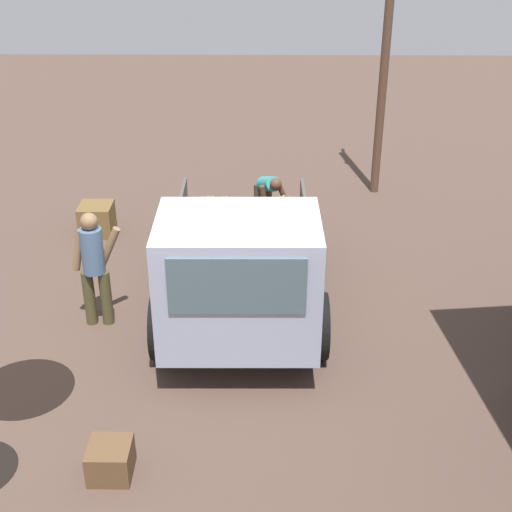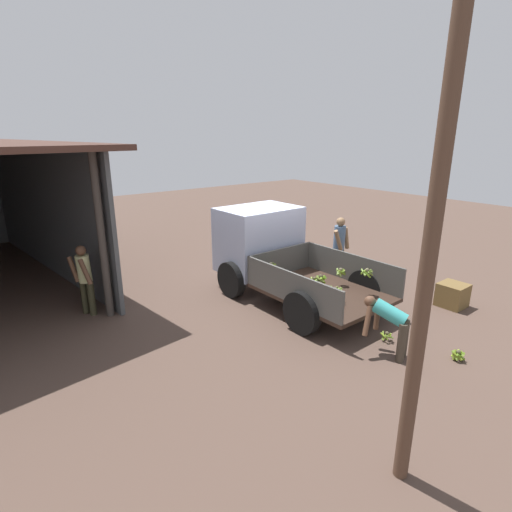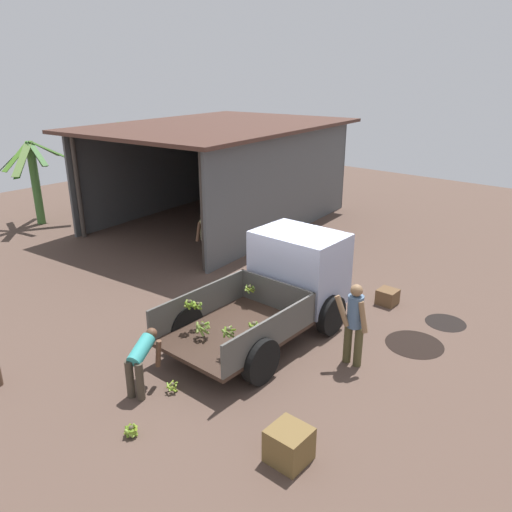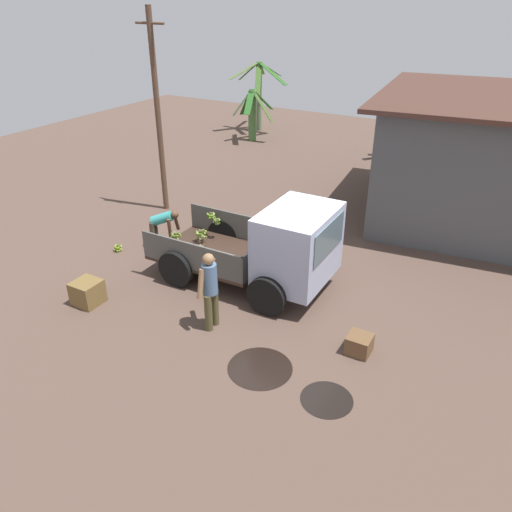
% 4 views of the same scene
% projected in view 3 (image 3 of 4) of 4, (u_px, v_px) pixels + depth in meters
% --- Properties ---
extents(ground, '(36.00, 36.00, 0.00)m').
position_uv_depth(ground, '(288.00, 320.00, 11.55)').
color(ground, brown).
extents(mud_patch_0, '(0.91, 0.91, 0.01)m').
position_uv_depth(mud_patch_0, '(446.00, 323.00, 11.41)').
color(mud_patch_0, black).
rests_on(mud_patch_0, ground).
extents(mud_patch_1, '(1.21, 1.21, 0.01)m').
position_uv_depth(mud_patch_1, '(414.00, 344.00, 10.51)').
color(mud_patch_1, black).
rests_on(mud_patch_1, ground).
extents(cargo_truck, '(4.30, 2.32, 2.05)m').
position_uv_depth(cargo_truck, '(288.00, 279.00, 11.07)').
color(cargo_truck, '#34241B').
rests_on(cargo_truck, ground).
extents(warehouse_shed, '(10.31, 7.79, 3.63)m').
position_uv_depth(warehouse_shed, '(228.00, 150.00, 18.59)').
color(warehouse_shed, '#4E5052').
rests_on(warehouse_shed, ground).
extents(banana_palm_0, '(2.48, 2.53, 3.31)m').
position_uv_depth(banana_palm_0, '(124.00, 158.00, 22.22)').
color(banana_palm_0, '#446F33').
rests_on(banana_palm_0, ground).
extents(banana_palm_3, '(2.66, 2.32, 3.06)m').
position_uv_depth(banana_palm_3, '(35.00, 179.00, 18.20)').
color(banana_palm_3, '#437235').
rests_on(banana_palm_3, ground).
extents(person_foreground_visitor, '(0.36, 0.71, 1.70)m').
position_uv_depth(person_foreground_visitor, '(354.00, 321.00, 9.50)').
color(person_foreground_visitor, '#484226').
rests_on(person_foreground_visitor, ground).
extents(person_worker_loading, '(0.81, 0.72, 1.06)m').
position_uv_depth(person_worker_loading, '(141.00, 358.00, 8.78)').
color(person_worker_loading, '#40372C').
rests_on(person_worker_loading, ground).
extents(person_bystander_near_shed, '(0.67, 0.48, 1.57)m').
position_uv_depth(person_bystander_near_shed, '(205.00, 236.00, 14.57)').
color(person_bystander_near_shed, '#33301E').
rests_on(person_bystander_near_shed, ground).
extents(banana_bunch_on_ground_0, '(0.24, 0.24, 0.20)m').
position_uv_depth(banana_bunch_on_ground_0, '(172.00, 386.00, 8.92)').
color(banana_bunch_on_ground_0, brown).
rests_on(banana_bunch_on_ground_0, ground).
extents(banana_bunch_on_ground_1, '(0.23, 0.24, 0.20)m').
position_uv_depth(banana_bunch_on_ground_1, '(131.00, 430.00, 7.85)').
color(banana_bunch_on_ground_1, '#4D4532').
rests_on(banana_bunch_on_ground_1, ground).
extents(wooden_crate_0, '(0.58, 0.58, 0.54)m').
position_uv_depth(wooden_crate_0, '(289.00, 445.00, 7.31)').
color(wooden_crate_0, brown).
rests_on(wooden_crate_0, ground).
extents(wooden_crate_1, '(0.45, 0.45, 0.38)m').
position_uv_depth(wooden_crate_1, '(387.00, 297.00, 12.27)').
color(wooden_crate_1, brown).
rests_on(wooden_crate_1, ground).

